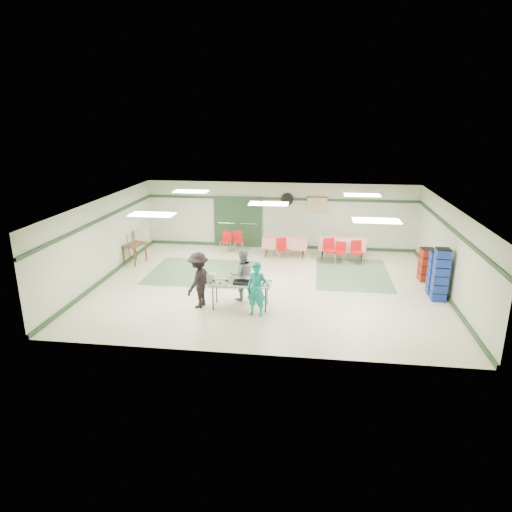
# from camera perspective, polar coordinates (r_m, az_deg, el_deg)

# --- Properties ---
(floor) EXTENTS (11.00, 11.00, 0.00)m
(floor) POSITION_cam_1_polar(r_m,az_deg,el_deg) (14.83, 1.51, -3.68)
(floor) COLOR beige
(floor) RESTS_ON ground
(ceiling) EXTENTS (11.00, 11.00, 0.00)m
(ceiling) POSITION_cam_1_polar(r_m,az_deg,el_deg) (14.10, 1.60, 6.64)
(ceiling) COLOR white
(ceiling) RESTS_ON wall_back
(wall_back) EXTENTS (11.00, 0.00, 11.00)m
(wall_back) POSITION_cam_1_polar(r_m,az_deg,el_deg) (18.76, 2.98, 5.06)
(wall_back) COLOR #B6C0A4
(wall_back) RESTS_ON floor
(wall_front) EXTENTS (11.00, 0.00, 11.00)m
(wall_front) POSITION_cam_1_polar(r_m,az_deg,el_deg) (10.18, -1.08, -5.50)
(wall_front) COLOR #B6C0A4
(wall_front) RESTS_ON floor
(wall_left) EXTENTS (0.00, 9.00, 9.00)m
(wall_left) POSITION_cam_1_polar(r_m,az_deg,el_deg) (15.92, -18.56, 1.98)
(wall_left) COLOR #B6C0A4
(wall_left) RESTS_ON floor
(wall_right) EXTENTS (0.00, 9.00, 9.00)m
(wall_right) POSITION_cam_1_polar(r_m,az_deg,el_deg) (14.91, 23.07, 0.50)
(wall_right) COLOR #B6C0A4
(wall_right) RESTS_ON floor
(trim_back) EXTENTS (11.00, 0.06, 0.10)m
(trim_back) POSITION_cam_1_polar(r_m,az_deg,el_deg) (18.60, 3.01, 7.15)
(trim_back) COLOR #213D22
(trim_back) RESTS_ON wall_back
(baseboard_back) EXTENTS (11.00, 0.06, 0.12)m
(baseboard_back) POSITION_cam_1_polar(r_m,az_deg,el_deg) (19.04, 2.91, 1.24)
(baseboard_back) COLOR #213D22
(baseboard_back) RESTS_ON floor
(trim_left) EXTENTS (0.06, 9.00, 0.10)m
(trim_left) POSITION_cam_1_polar(r_m,az_deg,el_deg) (15.74, -18.71, 4.43)
(trim_left) COLOR #213D22
(trim_left) RESTS_ON wall_back
(baseboard_left) EXTENTS (0.06, 9.00, 0.12)m
(baseboard_left) POSITION_cam_1_polar(r_m,az_deg,el_deg) (16.27, -18.04, -2.41)
(baseboard_left) COLOR #213D22
(baseboard_left) RESTS_ON floor
(trim_right) EXTENTS (0.06, 9.00, 0.10)m
(trim_right) POSITION_cam_1_polar(r_m,az_deg,el_deg) (14.74, 23.27, 3.11)
(trim_right) COLOR #213D22
(trim_right) RESTS_ON wall_back
(baseboard_right) EXTENTS (0.06, 9.00, 0.12)m
(baseboard_right) POSITION_cam_1_polar(r_m,az_deg,el_deg) (15.30, 22.40, -4.13)
(baseboard_right) COLOR #213D22
(baseboard_right) RESTS_ON floor
(green_patch_a) EXTENTS (3.50, 3.00, 0.01)m
(green_patch_a) POSITION_cam_1_polar(r_m,az_deg,el_deg) (16.18, -6.96, -1.99)
(green_patch_a) COLOR #5D7E5C
(green_patch_a) RESTS_ON floor
(green_patch_b) EXTENTS (2.50, 3.50, 0.01)m
(green_patch_b) POSITION_cam_1_polar(r_m,az_deg,el_deg) (16.24, 11.95, -2.18)
(green_patch_b) COLOR #5D7E5C
(green_patch_b) RESTS_ON floor
(double_door_left) EXTENTS (0.90, 0.06, 2.10)m
(double_door_left) POSITION_cam_1_polar(r_m,az_deg,el_deg) (19.06, -3.67, 4.31)
(double_door_left) COLOR #949693
(double_door_left) RESTS_ON floor
(double_door_right) EXTENTS (0.90, 0.06, 2.10)m
(double_door_right) POSITION_cam_1_polar(r_m,az_deg,el_deg) (18.90, -0.84, 4.24)
(double_door_right) COLOR #949693
(double_door_right) RESTS_ON floor
(door_frame) EXTENTS (2.00, 0.03, 2.15)m
(door_frame) POSITION_cam_1_polar(r_m,az_deg,el_deg) (18.96, -2.29, 4.27)
(door_frame) COLOR #213D22
(door_frame) RESTS_ON floor
(wall_fan) EXTENTS (0.50, 0.10, 0.50)m
(wall_fan) POSITION_cam_1_polar(r_m,az_deg,el_deg) (18.55, 3.93, 7.10)
(wall_fan) COLOR black
(wall_fan) RESTS_ON wall_back
(scroll_banner) EXTENTS (0.80, 0.02, 0.60)m
(scroll_banner) POSITION_cam_1_polar(r_m,az_deg,el_deg) (18.55, 7.64, 6.37)
(scroll_banner) COLOR #D6B285
(scroll_banner) RESTS_ON wall_back
(serving_table) EXTENTS (1.73, 0.74, 0.76)m
(serving_table) POSITION_cam_1_polar(r_m,az_deg,el_deg) (12.91, -1.98, -3.54)
(serving_table) COLOR #BABBB5
(serving_table) RESTS_ON floor
(sheet_tray_right) EXTENTS (0.63, 0.49, 0.02)m
(sheet_tray_right) POSITION_cam_1_polar(r_m,az_deg,el_deg) (12.81, 0.58, -3.42)
(sheet_tray_right) COLOR silver
(sheet_tray_right) RESTS_ON serving_table
(sheet_tray_mid) EXTENTS (0.55, 0.43, 0.02)m
(sheet_tray_mid) POSITION_cam_1_polar(r_m,az_deg,el_deg) (13.05, -2.61, -3.04)
(sheet_tray_mid) COLOR silver
(sheet_tray_mid) RESTS_ON serving_table
(sheet_tray_left) EXTENTS (0.61, 0.47, 0.02)m
(sheet_tray_left) POSITION_cam_1_polar(r_m,az_deg,el_deg) (12.88, -4.78, -3.36)
(sheet_tray_left) COLOR silver
(sheet_tray_left) RESTS_ON serving_table
(baking_pan) EXTENTS (0.52, 0.34, 0.08)m
(baking_pan) POSITION_cam_1_polar(r_m,az_deg,el_deg) (12.80, -1.67, -3.31)
(baking_pan) COLOR black
(baking_pan) RESTS_ON serving_table
(foam_box_stack) EXTENTS (0.25, 0.23, 0.22)m
(foam_box_stack) POSITION_cam_1_polar(r_m,az_deg,el_deg) (13.06, -5.60, -2.63)
(foam_box_stack) COLOR white
(foam_box_stack) RESTS_ON serving_table
(volunteer_teal) EXTENTS (0.62, 0.48, 1.53)m
(volunteer_teal) POSITION_cam_1_polar(r_m,az_deg,el_deg) (12.38, 0.09, -4.19)
(volunteer_teal) COLOR #148C83
(volunteer_teal) RESTS_ON floor
(volunteer_grey) EXTENTS (0.92, 0.82, 1.57)m
(volunteer_grey) POSITION_cam_1_polar(r_m,az_deg,el_deg) (13.46, -1.72, -2.34)
(volunteer_grey) COLOR gray
(volunteer_grey) RESTS_ON floor
(volunteer_dark) EXTENTS (0.85, 1.17, 1.62)m
(volunteer_dark) POSITION_cam_1_polar(r_m,az_deg,el_deg) (13.04, -7.19, -3.00)
(volunteer_dark) COLOR black
(volunteer_dark) RESTS_ON floor
(dining_table_a) EXTENTS (1.82, 0.92, 0.77)m
(dining_table_a) POSITION_cam_1_polar(r_m,az_deg,el_deg) (17.76, 10.74, 1.49)
(dining_table_a) COLOR red
(dining_table_a) RESTS_ON floor
(dining_table_b) EXTENTS (1.72, 0.79, 0.77)m
(dining_table_b) POSITION_cam_1_polar(r_m,az_deg,el_deg) (17.76, 3.64, 1.76)
(dining_table_b) COLOR red
(dining_table_b) RESTS_ON floor
(chair_a) EXTENTS (0.45, 0.45, 0.80)m
(chair_a) POSITION_cam_1_polar(r_m,az_deg,el_deg) (17.22, 10.49, 0.74)
(chair_a) COLOR red
(chair_a) RESTS_ON floor
(chair_b) EXTENTS (0.53, 0.53, 0.91)m
(chair_b) POSITION_cam_1_polar(r_m,az_deg,el_deg) (17.19, 9.16, 1.02)
(chair_b) COLOR red
(chair_b) RESTS_ON floor
(chair_c) EXTENTS (0.48, 0.48, 0.87)m
(chair_c) POSITION_cam_1_polar(r_m,az_deg,el_deg) (17.26, 12.49, 0.79)
(chair_c) COLOR red
(chair_c) RESTS_ON floor
(chair_d) EXTENTS (0.53, 0.53, 0.86)m
(chair_d) POSITION_cam_1_polar(r_m,az_deg,el_deg) (17.22, 3.27, 1.13)
(chair_d) COLOR red
(chair_d) RESTS_ON floor
(chair_loose_a) EXTENTS (0.50, 0.50, 0.83)m
(chair_loose_a) POSITION_cam_1_polar(r_m,az_deg,el_deg) (18.45, -2.27, 2.16)
(chair_loose_a) COLOR red
(chair_loose_a) RESTS_ON floor
(chair_loose_b) EXTENTS (0.47, 0.47, 0.84)m
(chair_loose_b) POSITION_cam_1_polar(r_m,az_deg,el_deg) (18.34, -3.74, 2.08)
(chair_loose_b) COLOR red
(chair_loose_b) RESTS_ON floor
(crate_stack_blue_a) EXTENTS (0.42, 0.42, 1.60)m
(crate_stack_blue_a) POSITION_cam_1_polar(r_m,az_deg,el_deg) (14.45, 22.06, -2.19)
(crate_stack_blue_a) COLOR navy
(crate_stack_blue_a) RESTS_ON floor
(crate_stack_red) EXTENTS (0.48, 0.48, 1.11)m
(crate_stack_red) POSITION_cam_1_polar(r_m,az_deg,el_deg) (16.11, 20.52, -1.00)
(crate_stack_red) COLOR maroon
(crate_stack_red) RESTS_ON floor
(crate_stack_blue_b) EXTENTS (0.43, 0.43, 1.37)m
(crate_stack_blue_b) POSITION_cam_1_polar(r_m,az_deg,el_deg) (14.96, 21.54, -1.96)
(crate_stack_blue_b) COLOR navy
(crate_stack_blue_b) RESTS_ON floor
(printer_table) EXTENTS (0.76, 1.00, 0.74)m
(printer_table) POSITION_cam_1_polar(r_m,az_deg,el_deg) (17.44, -14.95, 1.16)
(printer_table) COLOR brown
(printer_table) RESTS_ON floor
(office_printer) EXTENTS (0.50, 0.46, 0.34)m
(office_printer) POSITION_cam_1_polar(r_m,az_deg,el_deg) (18.05, -14.12, 2.66)
(office_printer) COLOR #B3B3AE
(office_printer) RESTS_ON printer_table
(broom) EXTENTS (0.04, 0.20, 1.24)m
(broom) POSITION_cam_1_polar(r_m,az_deg,el_deg) (17.16, -15.63, 0.86)
(broom) COLOR brown
(broom) RESTS_ON floor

